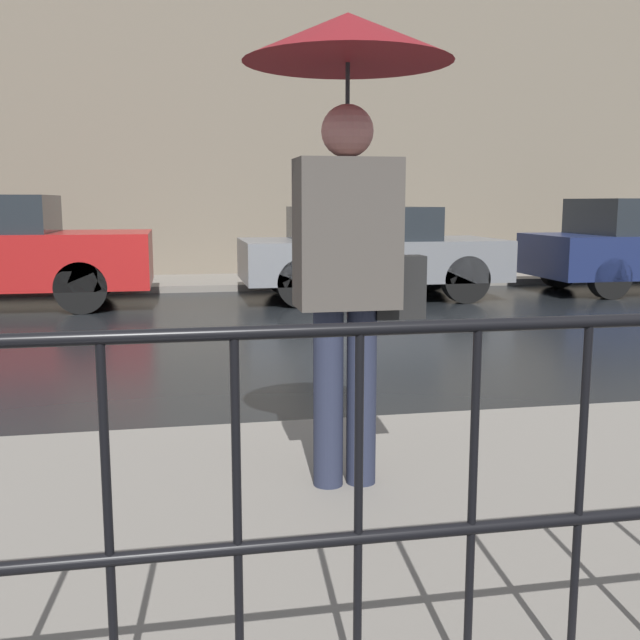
% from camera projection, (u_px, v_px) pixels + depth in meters
% --- Properties ---
extents(ground_plane, '(80.00, 80.00, 0.00)m').
position_uv_depth(ground_plane, '(248.00, 332.00, 8.55)').
color(ground_plane, black).
extents(sidewalk_near, '(28.00, 2.92, 0.11)m').
position_uv_depth(sidewalk_near, '(363.00, 524.00, 3.33)').
color(sidewalk_near, slate).
rests_on(sidewalk_near, ground_plane).
extents(sidewalk_far, '(28.00, 2.00, 0.11)m').
position_uv_depth(sidewalk_far, '(221.00, 282.00, 13.30)').
color(sidewalk_far, slate).
rests_on(sidewalk_far, ground_plane).
extents(lane_marking, '(25.20, 0.12, 0.01)m').
position_uv_depth(lane_marking, '(248.00, 332.00, 8.55)').
color(lane_marking, gold).
rests_on(lane_marking, ground_plane).
extents(building_storefront, '(28.00, 0.30, 6.87)m').
position_uv_depth(building_storefront, '(214.00, 95.00, 13.88)').
color(building_storefront, '#706656').
rests_on(building_storefront, ground_plane).
extents(railing_foreground, '(12.00, 0.04, 1.06)m').
position_uv_depth(railing_foreground, '(473.00, 463.00, 2.05)').
color(railing_foreground, black).
rests_on(railing_foreground, sidewalk_near).
extents(pedestrian, '(0.95, 0.95, 2.20)m').
position_uv_depth(pedestrian, '(348.00, 141.00, 3.41)').
color(pedestrian, '#23283D').
rests_on(pedestrian, sidewalk_near).
extents(car_grey, '(3.93, 1.83, 1.40)m').
position_uv_depth(car_grey, '(368.00, 251.00, 11.41)').
color(car_grey, slate).
rests_on(car_grey, ground_plane).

